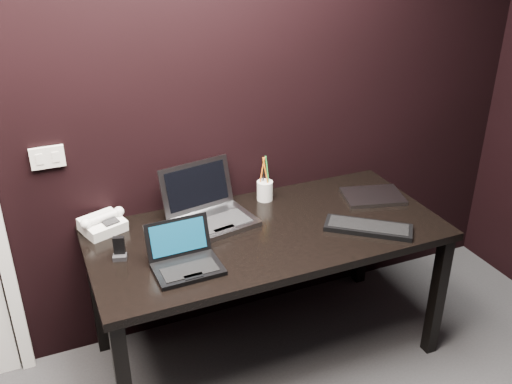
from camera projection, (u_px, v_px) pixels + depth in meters
name	position (u px, v px, depth m)	size (l,w,h in m)	color
wall_back	(177.00, 102.00, 2.72)	(4.00, 4.00, 0.00)	black
wall_switch	(47.00, 157.00, 2.57)	(0.15, 0.02, 0.10)	silver
desk	(267.00, 243.00, 2.78)	(1.70, 0.80, 0.74)	black
netbook	(185.00, 260.00, 2.44)	(0.29, 0.26, 0.18)	black
silver_laptop	(209.00, 212.00, 2.80)	(0.44, 0.41, 0.26)	gray
ext_keyboard	(368.00, 228.00, 2.74)	(0.41, 0.37, 0.03)	black
closed_laptop	(373.00, 196.00, 3.04)	(0.36, 0.30, 0.02)	gray
desk_phone	(103.00, 224.00, 2.72)	(0.23, 0.22, 0.11)	silver
mobile_phone	(119.00, 250.00, 2.51)	(0.07, 0.06, 0.10)	black
pen_cup	(265.00, 190.00, 3.00)	(0.11, 0.11, 0.25)	silver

